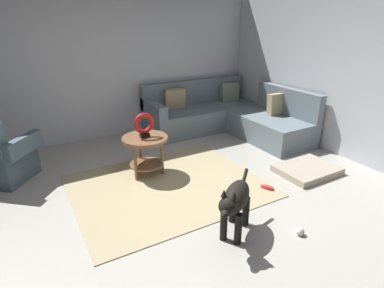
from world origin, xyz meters
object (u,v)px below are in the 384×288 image
(side_table, at_px, (145,146))
(torus_sculpture, at_px, (144,125))
(dog, at_px, (235,201))
(dog_toy_bone, at_px, (267,187))
(dog_bed_mat, at_px, (307,170))
(dog_toy_ball, at_px, (300,231))
(sectional_couch, at_px, (226,117))

(side_table, distance_m, torus_sculpture, 0.29)
(torus_sculpture, bearing_deg, side_table, 91.79)
(dog, distance_m, dog_toy_bone, 1.07)
(dog_bed_mat, distance_m, dog, 1.80)
(dog_toy_bone, bearing_deg, side_table, 135.21)
(dog_bed_mat, xyz_separation_m, dog_toy_ball, (-1.12, -0.90, -0.00))
(sectional_couch, height_order, side_table, sectional_couch)
(sectional_couch, xyz_separation_m, side_table, (-1.95, -0.88, 0.12))
(dog_toy_ball, xyz_separation_m, dog_toy_bone, (0.33, 0.82, -0.01))
(dog_bed_mat, bearing_deg, dog_toy_ball, -141.32)
(dog, xyz_separation_m, dog_toy_bone, (0.89, 0.49, -0.35))
(dog_bed_mat, relative_size, dog_toy_ball, 9.72)
(dog, height_order, dog_toy_ball, dog)
(torus_sculpture, height_order, dog_bed_mat, torus_sculpture)
(torus_sculpture, relative_size, dog, 0.47)
(side_table, bearing_deg, dog, -81.04)
(side_table, xyz_separation_m, dog_toy_ball, (0.81, -1.96, -0.38))
(sectional_couch, bearing_deg, dog_toy_ball, -111.80)
(dog_toy_ball, bearing_deg, side_table, 112.57)
(torus_sculpture, bearing_deg, dog, -81.04)
(sectional_couch, xyz_separation_m, torus_sculpture, (-1.95, -0.88, 0.42))
(dog_toy_ball, bearing_deg, torus_sculpture, 112.57)
(dog_bed_mat, bearing_deg, sectional_couch, 89.64)
(torus_sculpture, xyz_separation_m, dog_toy_ball, (0.81, -1.96, -0.67))
(torus_sculpture, distance_m, dog_bed_mat, 2.30)
(torus_sculpture, height_order, dog_toy_bone, torus_sculpture)
(side_table, height_order, dog_bed_mat, side_table)
(torus_sculpture, relative_size, dog_toy_bone, 1.81)
(dog_bed_mat, relative_size, dog, 1.15)
(sectional_couch, relative_size, dog_bed_mat, 2.81)
(dog_bed_mat, bearing_deg, dog_toy_bone, -174.63)
(torus_sculpture, height_order, dog_toy_ball, torus_sculpture)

